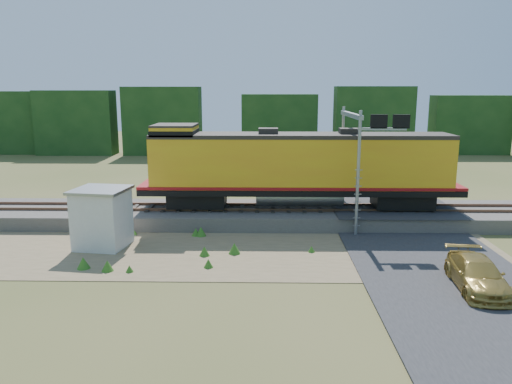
{
  "coord_description": "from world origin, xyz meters",
  "views": [
    {
      "loc": [
        -0.42,
        -22.4,
        7.64
      ],
      "look_at": [
        -0.92,
        3.0,
        2.4
      ],
      "focal_mm": 35.0,
      "sensor_mm": 36.0,
      "label": 1
    }
  ],
  "objects_px": {
    "car": "(477,275)",
    "shed": "(102,218)",
    "locomotive": "(295,166)",
    "signal_gantry": "(358,138)"
  },
  "relations": [
    {
      "from": "locomotive",
      "to": "car",
      "type": "bearing_deg",
      "value": -56.87
    },
    {
      "from": "locomotive",
      "to": "shed",
      "type": "bearing_deg",
      "value": -153.04
    },
    {
      "from": "locomotive",
      "to": "signal_gantry",
      "type": "distance_m",
      "value": 3.87
    },
    {
      "from": "locomotive",
      "to": "shed",
      "type": "height_order",
      "value": "locomotive"
    },
    {
      "from": "shed",
      "to": "car",
      "type": "xyz_separation_m",
      "value": [
        16.22,
        -5.05,
        -0.88
      ]
    },
    {
      "from": "locomotive",
      "to": "car",
      "type": "height_order",
      "value": "locomotive"
    },
    {
      "from": "signal_gantry",
      "to": "car",
      "type": "height_order",
      "value": "signal_gantry"
    },
    {
      "from": "car",
      "to": "shed",
      "type": "bearing_deg",
      "value": 167.53
    },
    {
      "from": "shed",
      "to": "car",
      "type": "bearing_deg",
      "value": -9.35
    },
    {
      "from": "signal_gantry",
      "to": "car",
      "type": "distance_m",
      "value": 10.76
    }
  ]
}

